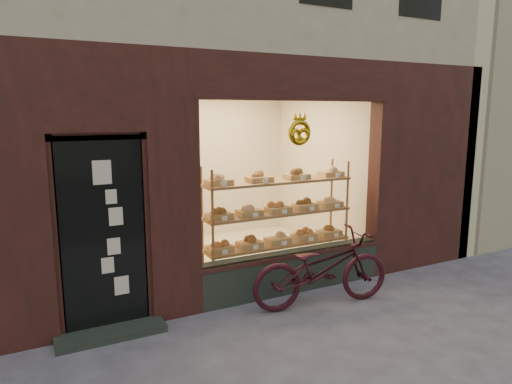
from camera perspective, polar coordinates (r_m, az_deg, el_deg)
ground at (r=4.65m, az=14.40°, el=-21.56°), size 90.00×90.00×0.00m
display_shelf at (r=6.50m, az=2.75°, el=-3.82°), size 2.20×0.45×1.70m
bicycle at (r=5.83m, az=8.21°, el=-9.47°), size 1.90×0.91×0.96m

